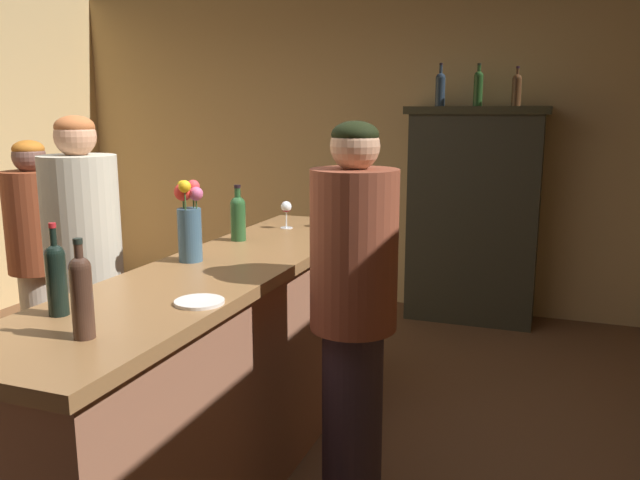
{
  "coord_description": "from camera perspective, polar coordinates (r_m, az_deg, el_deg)",
  "views": [
    {
      "loc": [
        1.77,
        -2.31,
        1.68
      ],
      "look_at": [
        0.81,
        0.27,
        1.13
      ],
      "focal_mm": 36.11,
      "sensor_mm": 36.0,
      "label": 1
    }
  ],
  "objects": [
    {
      "name": "bar_counter",
      "position": [
        3.02,
        -8.25,
        -11.48
      ],
      "size": [
        0.61,
        2.63,
        1.02
      ],
      "color": "#915C42",
      "rests_on": "ground"
    },
    {
      "name": "display_bottle_center",
      "position": [
        5.19,
        17.03,
        12.71
      ],
      "size": [
        0.07,
        0.07,
        0.29
      ],
      "color": "#452917",
      "rests_on": "display_cabinet"
    },
    {
      "name": "bartender",
      "position": [
        2.6,
        2.97,
        -6.06
      ],
      "size": [
        0.35,
        0.35,
        1.65
      ],
      "rotation": [
        0.0,
        0.0,
        3.18
      ],
      "color": "#34252E",
      "rests_on": "ground"
    },
    {
      "name": "display_cabinet",
      "position": [
        5.27,
        13.42,
        2.46
      ],
      "size": [
        1.08,
        0.44,
        1.71
      ],
      "color": "#2A291D",
      "rests_on": "ground"
    },
    {
      "name": "wine_glass_front",
      "position": [
        3.66,
        -3.01,
        2.77
      ],
      "size": [
        0.07,
        0.07,
        0.16
      ],
      "color": "white",
      "rests_on": "bar_counter"
    },
    {
      "name": "wine_bottle_merlot",
      "position": [
        2.26,
        -22.32,
        -2.98
      ],
      "size": [
        0.07,
        0.07,
        0.31
      ],
      "color": "black",
      "rests_on": "bar_counter"
    },
    {
      "name": "display_bottle_left",
      "position": [
        5.26,
        10.61,
        13.12
      ],
      "size": [
        0.08,
        0.08,
        0.33
      ],
      "color": "#1F2A35",
      "rests_on": "display_cabinet"
    },
    {
      "name": "patron_tall",
      "position": [
        3.16,
        -20.04,
        -3.37
      ],
      "size": [
        0.34,
        0.34,
        1.66
      ],
      "rotation": [
        0.0,
        0.0,
        -0.03
      ],
      "color": "brown",
      "rests_on": "ground"
    },
    {
      "name": "patron_redhead",
      "position": [
        4.04,
        -23.71,
        -1.65
      ],
      "size": [
        0.33,
        0.33,
        1.52
      ],
      "rotation": [
        0.0,
        0.0,
        0.11
      ],
      "color": "#BAA991",
      "rests_on": "ground"
    },
    {
      "name": "wine_bottle_chardonnay",
      "position": [
        2.01,
        -20.37,
        -4.42
      ],
      "size": [
        0.06,
        0.06,
        0.3
      ],
      "color": "#41291E",
      "rests_on": "bar_counter"
    },
    {
      "name": "floor",
      "position": [
        3.36,
        -15.67,
        -19.11
      ],
      "size": [
        8.1,
        8.1,
        0.0
      ],
      "primitive_type": "plane",
      "color": "brown",
      "rests_on": "ground"
    },
    {
      "name": "wine_glass_mid",
      "position": [
        3.69,
        1.09,
        2.95
      ],
      "size": [
        0.07,
        0.07,
        0.16
      ],
      "color": "white",
      "rests_on": "bar_counter"
    },
    {
      "name": "display_bottle_midleft",
      "position": [
        5.22,
        13.85,
        13.05
      ],
      "size": [
        0.07,
        0.07,
        0.32
      ],
      "color": "#1D3B18",
      "rests_on": "display_cabinet"
    },
    {
      "name": "wall_back",
      "position": [
        5.77,
        2.48,
        8.4
      ],
      "size": [
        5.43,
        0.12,
        2.76
      ],
      "primitive_type": "cube",
      "color": "tan",
      "rests_on": "ground"
    },
    {
      "name": "cheese_plate",
      "position": [
        2.29,
        -10.64,
        -5.41
      ],
      "size": [
        0.17,
        0.17,
        0.01
      ],
      "primitive_type": "cylinder",
      "color": "white",
      "rests_on": "bar_counter"
    },
    {
      "name": "wine_bottle_malbec",
      "position": [
        3.33,
        -7.28,
        2.15
      ],
      "size": [
        0.08,
        0.08,
        0.29
      ],
      "color": "#275127",
      "rests_on": "bar_counter"
    },
    {
      "name": "flower_arrangement",
      "position": [
        2.89,
        -11.52,
        1.67
      ],
      "size": [
        0.12,
        0.13,
        0.37
      ],
      "color": "#3A5B71",
      "rests_on": "bar_counter"
    }
  ]
}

